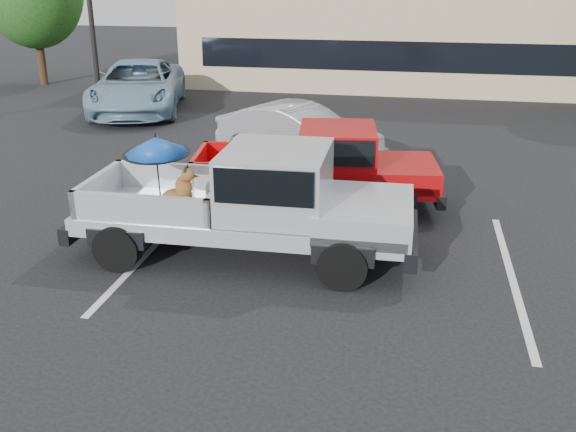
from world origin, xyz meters
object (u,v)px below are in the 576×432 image
silver_pickup (262,197)px  red_pickup (329,165)px  silver_sedan (299,134)px  blue_suv (138,87)px

silver_pickup → red_pickup: size_ratio=1.09×
silver_pickup → silver_sedan: bearing=93.3°
red_pickup → blue_suv: (-7.62, 8.17, -0.08)m
silver_sedan → blue_suv: blue_suv is taller
silver_pickup → blue_suv: (-6.84, 10.71, -0.22)m
silver_pickup → silver_sedan: 5.80m
red_pickup → silver_sedan: size_ratio=1.23×
red_pickup → silver_sedan: 3.45m
silver_pickup → blue_suv: bearing=121.7°
red_pickup → blue_suv: 11.17m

